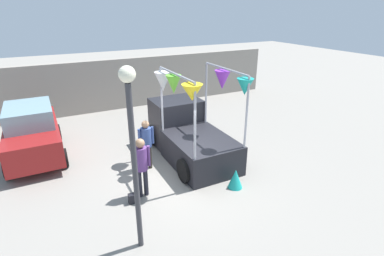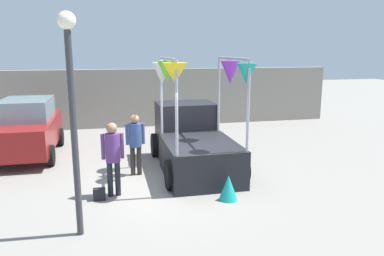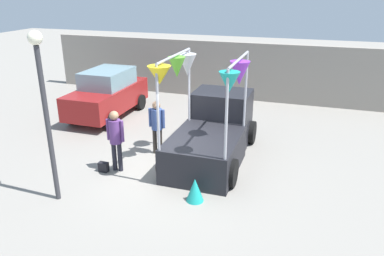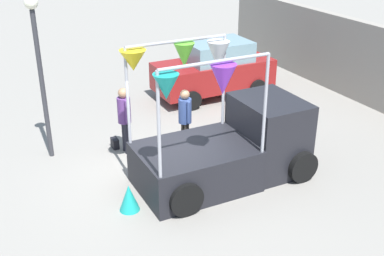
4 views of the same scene
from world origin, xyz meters
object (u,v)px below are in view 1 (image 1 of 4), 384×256
Objects in this scene: vendor_truck at (187,131)px; street_lamp at (132,139)px; person_customer at (141,162)px; folded_kite_bundle_teal at (235,179)px; parked_car at (32,132)px; person_vendor at (146,140)px; handbag at (134,198)px.

vendor_truck is 1.02× the size of street_lamp.
folded_kite_bundle_teal is at bearing -18.30° from person_customer.
parked_car is 4.93m from person_customer.
person_vendor is at bearing 68.02° from street_lamp.
person_customer is at bearing 29.74° from handbag.
street_lamp is at bearing -129.32° from vendor_truck.
vendor_truck is 2.34× the size of person_customer.
person_vendor is at bearing 130.63° from folded_kite_bundle_teal.
vendor_truck is at bearing 50.68° from street_lamp.
person_vendor is at bearing -166.04° from vendor_truck.
vendor_truck is at bearing -24.67° from parked_car.
person_customer is 1.03m from handbag.
vendor_truck is at bearing 13.96° from person_vendor.
person_customer is at bearing -113.96° from person_vendor.
vendor_truck reaches higher than person_vendor.
folded_kite_bundle_teal is (5.26, -5.00, -0.64)m from parked_car.
vendor_truck is 6.99× the size of folded_kite_bundle_teal.
person_customer is at bearing -57.24° from parked_car.
parked_car is at bearing 140.55° from person_vendor.
person_vendor is 3.10m from folded_kite_bundle_teal.
person_customer is 2.84m from folded_kite_bundle_teal.
person_vendor reaches higher than handbag.
person_customer reaches higher than person_vendor.
person_customer is 6.40× the size of handbag.
person_vendor is 3.86m from street_lamp.
person_vendor is 2.86× the size of folded_kite_bundle_teal.
street_lamp is at bearing -71.57° from parked_car.
vendor_truck is 2.98m from person_customer.
handbag is (-2.68, -2.05, -0.76)m from vendor_truck.
handbag is at bearing -142.60° from vendor_truck.
person_vendor is at bearing 58.82° from handbag.
vendor_truck is at bearing 95.61° from folded_kite_bundle_teal.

